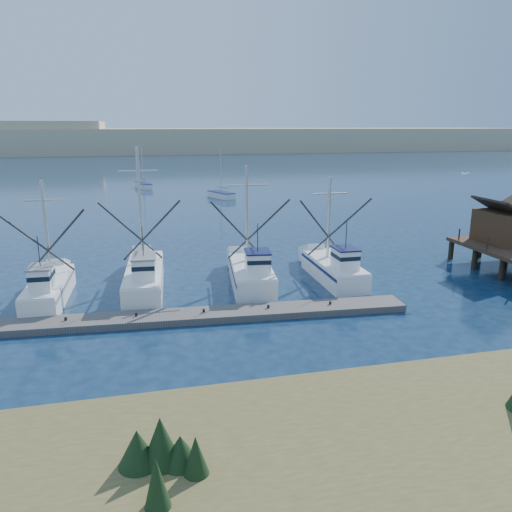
# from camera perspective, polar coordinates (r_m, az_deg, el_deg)

# --- Properties ---
(ground) EXTENTS (500.00, 500.00, 0.00)m
(ground) POSITION_cam_1_polar(r_m,az_deg,el_deg) (26.30, 5.84, -11.06)
(ground) COLOR #0C1D37
(ground) RESTS_ON ground
(shore_bank) EXTENTS (40.00, 10.00, 1.60)m
(shore_bank) POSITION_cam_1_polar(r_m,az_deg,el_deg) (16.21, -11.08, -26.43)
(shore_bank) COLOR #4C422D
(shore_bank) RESTS_ON ground
(floating_dock) EXTENTS (31.41, 4.19, 0.42)m
(floating_dock) POSITION_cam_1_polar(r_m,az_deg,el_deg) (30.68, -11.62, -7.00)
(floating_dock) COLOR #5D5753
(floating_dock) RESTS_ON ground
(dune_ridge) EXTENTS (360.00, 60.00, 10.00)m
(dune_ridge) POSITION_cam_1_polar(r_m,az_deg,el_deg) (232.50, -11.92, 12.83)
(dune_ridge) COLOR tan
(dune_ridge) RESTS_ON ground
(trawler_fleet) EXTENTS (30.52, 9.80, 9.98)m
(trawler_fleet) POSITION_cam_1_polar(r_m,az_deg,el_deg) (35.33, -11.46, -2.73)
(trawler_fleet) COLOR white
(trawler_fleet) RESTS_ON ground
(sailboat_near) EXTENTS (3.90, 5.87, 8.10)m
(sailboat_near) POSITION_cam_1_polar(r_m,az_deg,el_deg) (81.44, -3.99, 6.98)
(sailboat_near) COLOR white
(sailboat_near) RESTS_ON ground
(sailboat_far) EXTENTS (3.09, 6.29, 8.10)m
(sailboat_far) POSITION_cam_1_polar(r_m,az_deg,el_deg) (96.58, -12.73, 7.87)
(sailboat_far) COLOR white
(sailboat_far) RESTS_ON ground
(flying_gull) EXTENTS (1.16, 0.21, 0.21)m
(flying_gull) POSITION_cam_1_polar(r_m,az_deg,el_deg) (41.13, 22.51, 8.67)
(flying_gull) COLOR white
(flying_gull) RESTS_ON ground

